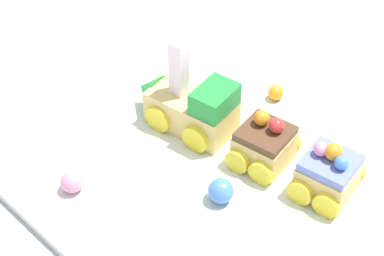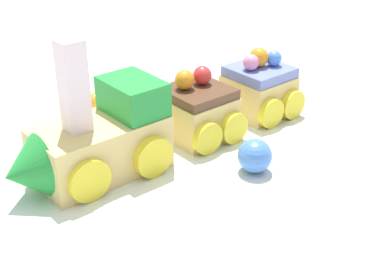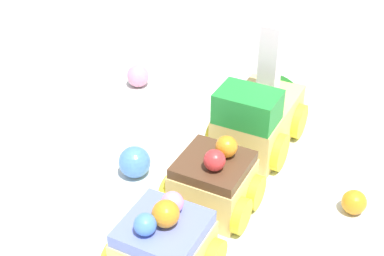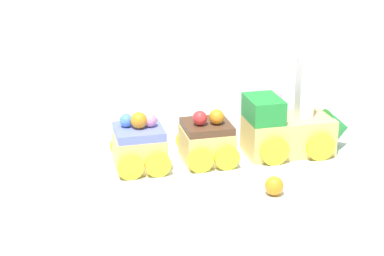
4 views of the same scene
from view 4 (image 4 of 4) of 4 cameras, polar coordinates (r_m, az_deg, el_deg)
The scene contains 8 objects.
ground_plane at distance 0.85m, azimuth 3.06°, elevation -2.16°, with size 10.00×10.00×0.00m, color #B2B2B7.
display_board at distance 0.85m, azimuth 3.06°, elevation -1.78°, with size 0.81×0.41×0.01m, color silver.
cake_train_locomotive at distance 0.82m, azimuth 9.06°, elevation -0.06°, with size 0.14×0.09×0.12m.
cake_car_chocolate at distance 0.79m, azimuth 1.33°, elevation -1.19°, with size 0.07×0.08×0.07m.
cake_car_blueberry at distance 0.77m, azimuth -4.70°, elevation -1.64°, with size 0.07×0.08×0.07m.
gumball_blue at distance 0.87m, azimuth 0.29°, elevation 0.19°, with size 0.03×0.03×0.03m, color #4C84E0.
gumball_orange at distance 0.71m, azimuth 7.32°, elevation -5.12°, with size 0.02×0.02×0.02m, color orange.
gumball_pink at distance 0.99m, azimuth 7.33°, elevation 2.53°, with size 0.03×0.03×0.03m, color pink.
Camera 4 is at (-0.11, -0.78, 0.33)m, focal length 60.00 mm.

